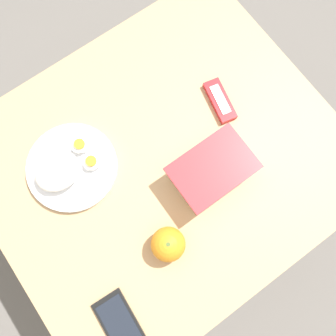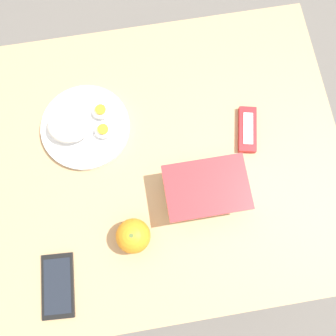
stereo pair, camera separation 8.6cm
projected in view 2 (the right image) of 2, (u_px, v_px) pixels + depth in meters
ground_plane at (168, 195)px, 1.60m from camera, size 10.00×10.00×0.00m
table at (168, 166)px, 0.99m from camera, size 0.96×0.84×0.72m
food_container at (205, 190)px, 0.84m from camera, size 0.20×0.14×0.09m
orange_fruit at (133, 236)px, 0.81m from camera, size 0.09×0.09×0.09m
rice_plate at (82, 126)px, 0.89m from camera, size 0.24×0.24×0.07m
candy_bar at (247, 129)px, 0.90m from camera, size 0.07×0.14×0.02m
cell_phone at (58, 286)px, 0.82m from camera, size 0.09×0.16×0.01m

